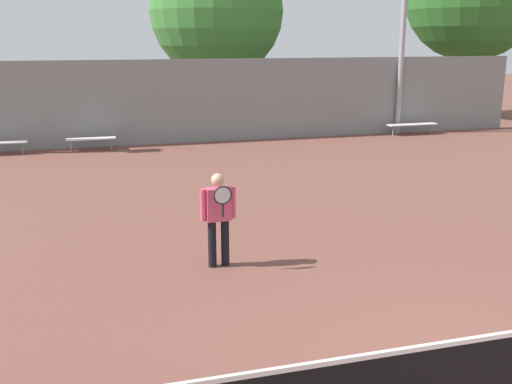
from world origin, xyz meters
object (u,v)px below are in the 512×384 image
at_px(tennis_player, 218,214).
at_px(bench_courtside_far, 412,125).
at_px(bench_courtside_near, 91,139).
at_px(tree_green_broad, 216,11).
at_px(bench_adjacent_court, 0,143).

xyz_separation_m(tennis_player, bench_courtside_far, (10.53, 11.72, -0.54)).
xyz_separation_m(tennis_player, bench_courtside_near, (-1.88, 11.72, -0.54)).
distance_m(bench_courtside_near, bench_courtside_far, 12.41).
distance_m(bench_courtside_near, tree_green_broad, 8.57).
bearing_deg(tennis_player, tree_green_broad, 73.80).
relative_size(bench_adjacent_court, tree_green_broad, 0.23).
bearing_deg(bench_courtside_far, tree_green_broad, 145.19).
height_order(tennis_player, bench_courtside_far, tennis_player).
relative_size(bench_courtside_far, tree_green_broad, 0.27).
relative_size(tennis_player, bench_courtside_far, 0.78).
distance_m(bench_adjacent_court, tree_green_broad, 10.70).
bearing_deg(bench_adjacent_court, bench_courtside_near, -0.00).
distance_m(tennis_player, tree_green_broad, 17.35).
distance_m(tennis_player, bench_adjacent_court, 12.68).
bearing_deg(bench_courtside_near, tennis_player, -80.87).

